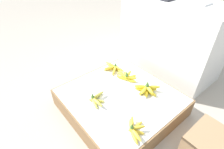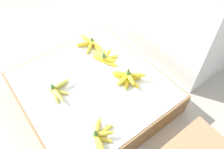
# 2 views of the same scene
# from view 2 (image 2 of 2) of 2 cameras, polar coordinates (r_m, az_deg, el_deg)

# --- Properties ---
(ground_plane) EXTENTS (10.00, 10.00, 0.00)m
(ground_plane) POSITION_cam_2_polar(r_m,az_deg,el_deg) (1.57, -4.75, -6.60)
(ground_plane) COLOR #A89E8E
(display_platform) EXTENTS (0.91, 0.89, 0.18)m
(display_platform) POSITION_cam_2_polar(r_m,az_deg,el_deg) (1.50, -4.97, -4.65)
(display_platform) COLOR olive
(display_platform) RESTS_ON ground_plane
(back_vendor_table) EXTENTS (1.05, 0.56, 0.79)m
(back_vendor_table) POSITION_cam_2_polar(r_m,az_deg,el_deg) (1.84, 15.74, 17.83)
(back_vendor_table) COLOR white
(back_vendor_table) RESTS_ON ground_plane
(banana_bunch_front_midleft) EXTENTS (0.17, 0.16, 0.09)m
(banana_bunch_front_midleft) POSITION_cam_2_polar(r_m,az_deg,el_deg) (1.41, -13.96, -3.90)
(banana_bunch_front_midleft) COLOR gold
(banana_bunch_front_midleft) RESTS_ON display_platform
(banana_bunch_front_right) EXTENTS (0.20, 0.17, 0.09)m
(banana_bunch_front_right) POSITION_cam_2_polar(r_m,az_deg,el_deg) (1.21, -3.14, -15.50)
(banana_bunch_front_right) COLOR gold
(banana_bunch_front_right) RESTS_ON display_platform
(banana_bunch_middle_left) EXTENTS (0.25, 0.16, 0.08)m
(banana_bunch_middle_left) POSITION_cam_2_polar(r_m,az_deg,el_deg) (1.68, -5.79, 8.03)
(banana_bunch_middle_left) COLOR gold
(banana_bunch_middle_left) RESTS_ON display_platform
(banana_bunch_middle_midleft) EXTENTS (0.22, 0.17, 0.10)m
(banana_bunch_middle_midleft) POSITION_cam_2_polar(r_m,az_deg,el_deg) (1.55, -1.88, 4.48)
(banana_bunch_middle_midleft) COLOR yellow
(banana_bunch_middle_midleft) RESTS_ON display_platform
(banana_bunch_middle_midright) EXTENTS (0.20, 0.21, 0.11)m
(banana_bunch_middle_midright) POSITION_cam_2_polar(r_m,az_deg,el_deg) (1.42, 4.11, -0.89)
(banana_bunch_middle_midright) COLOR yellow
(banana_bunch_middle_midright) RESTS_ON display_platform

